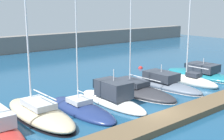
{
  "coord_description": "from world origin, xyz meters",
  "views": [
    {
      "loc": [
        -17.05,
        -15.14,
        8.75
      ],
      "look_at": [
        -0.3,
        4.89,
        3.12
      ],
      "focal_mm": 47.52,
      "sensor_mm": 36.0,
      "label": 1
    }
  ],
  "objects_px": {
    "sailboat_sand_third": "(39,113)",
    "mooring_buoy_red": "(141,68)",
    "sailboat_ivory_eighth": "(192,80)",
    "sailboat_navy_fourth": "(82,109)",
    "motorboat_white_fifth": "(112,98)",
    "sailboat_charcoal_sixth": "(135,89)",
    "motorboat_slate_seventh": "(164,83)",
    "motorboat_teal_ninth": "(202,74)"
  },
  "relations": [
    {
      "from": "sailboat_sand_third",
      "to": "sailboat_charcoal_sixth",
      "type": "height_order",
      "value": "sailboat_charcoal_sixth"
    },
    {
      "from": "motorboat_white_fifth",
      "to": "motorboat_teal_ninth",
      "type": "height_order",
      "value": "motorboat_white_fifth"
    },
    {
      "from": "sailboat_sand_third",
      "to": "motorboat_white_fifth",
      "type": "bearing_deg",
      "value": -98.11
    },
    {
      "from": "sailboat_navy_fourth",
      "to": "motorboat_white_fifth",
      "type": "distance_m",
      "value": 3.35
    },
    {
      "from": "sailboat_ivory_eighth",
      "to": "motorboat_slate_seventh",
      "type": "bearing_deg",
      "value": 70.6
    },
    {
      "from": "sailboat_navy_fourth",
      "to": "mooring_buoy_red",
      "type": "xyz_separation_m",
      "value": [
        16.51,
        9.33,
        -0.21
      ]
    },
    {
      "from": "sailboat_navy_fourth",
      "to": "sailboat_charcoal_sixth",
      "type": "distance_m",
      "value": 7.5
    },
    {
      "from": "sailboat_navy_fourth",
      "to": "sailboat_ivory_eighth",
      "type": "bearing_deg",
      "value": -91.64
    },
    {
      "from": "sailboat_navy_fourth",
      "to": "sailboat_ivory_eighth",
      "type": "height_order",
      "value": "sailboat_navy_fourth"
    },
    {
      "from": "sailboat_ivory_eighth",
      "to": "mooring_buoy_red",
      "type": "relative_size",
      "value": 22.31
    },
    {
      "from": "sailboat_sand_third",
      "to": "sailboat_navy_fourth",
      "type": "bearing_deg",
      "value": -104.81
    },
    {
      "from": "sailboat_sand_third",
      "to": "mooring_buoy_red",
      "type": "relative_size",
      "value": 26.92
    },
    {
      "from": "sailboat_navy_fourth",
      "to": "sailboat_ivory_eighth",
      "type": "xyz_separation_m",
      "value": [
        14.8,
        -0.58,
        0.23
      ]
    },
    {
      "from": "sailboat_sand_third",
      "to": "mooring_buoy_red",
      "type": "bearing_deg",
      "value": -67.77
    },
    {
      "from": "motorboat_white_fifth",
      "to": "mooring_buoy_red",
      "type": "bearing_deg",
      "value": -53.23
    },
    {
      "from": "sailboat_navy_fourth",
      "to": "motorboat_teal_ninth",
      "type": "xyz_separation_m",
      "value": [
        18.73,
        0.68,
        0.19
      ]
    },
    {
      "from": "sailboat_ivory_eighth",
      "to": "sailboat_sand_third",
      "type": "bearing_deg",
      "value": 84.0
    },
    {
      "from": "motorboat_white_fifth",
      "to": "sailboat_ivory_eighth",
      "type": "height_order",
      "value": "sailboat_ivory_eighth"
    },
    {
      "from": "motorboat_teal_ninth",
      "to": "sailboat_charcoal_sixth",
      "type": "bearing_deg",
      "value": 85.48
    },
    {
      "from": "motorboat_slate_seventh",
      "to": "mooring_buoy_red",
      "type": "height_order",
      "value": "motorboat_slate_seventh"
    },
    {
      "from": "motorboat_slate_seventh",
      "to": "sailboat_navy_fourth",
      "type": "bearing_deg",
      "value": 91.36
    },
    {
      "from": "sailboat_charcoal_sixth",
      "to": "sailboat_ivory_eighth",
      "type": "xyz_separation_m",
      "value": [
        7.4,
        -1.77,
        0.13
      ]
    },
    {
      "from": "sailboat_sand_third",
      "to": "sailboat_ivory_eighth",
      "type": "relative_size",
      "value": 1.21
    },
    {
      "from": "motorboat_slate_seventh",
      "to": "mooring_buoy_red",
      "type": "bearing_deg",
      "value": -31.81
    },
    {
      "from": "sailboat_charcoal_sixth",
      "to": "mooring_buoy_red",
      "type": "bearing_deg",
      "value": -49.63
    },
    {
      "from": "motorboat_slate_seventh",
      "to": "sailboat_ivory_eighth",
      "type": "height_order",
      "value": "sailboat_ivory_eighth"
    },
    {
      "from": "sailboat_sand_third",
      "to": "sailboat_navy_fourth",
      "type": "relative_size",
      "value": 1.13
    },
    {
      "from": "sailboat_navy_fourth",
      "to": "sailboat_charcoal_sixth",
      "type": "bearing_deg",
      "value": -80.23
    },
    {
      "from": "sailboat_sand_third",
      "to": "motorboat_white_fifth",
      "type": "distance_m",
      "value": 6.89
    },
    {
      "from": "motorboat_white_fifth",
      "to": "mooring_buoy_red",
      "type": "distance_m",
      "value": 16.15
    },
    {
      "from": "motorboat_slate_seventh",
      "to": "sailboat_ivory_eighth",
      "type": "bearing_deg",
      "value": -109.33
    },
    {
      "from": "sailboat_navy_fourth",
      "to": "sailboat_charcoal_sixth",
      "type": "xyz_separation_m",
      "value": [
        7.4,
        1.2,
        0.11
      ]
    },
    {
      "from": "sailboat_navy_fourth",
      "to": "motorboat_white_fifth",
      "type": "height_order",
      "value": "sailboat_navy_fourth"
    },
    {
      "from": "motorboat_white_fifth",
      "to": "sailboat_ivory_eighth",
      "type": "distance_m",
      "value": 11.47
    },
    {
      "from": "sailboat_navy_fourth",
      "to": "sailboat_ivory_eighth",
      "type": "relative_size",
      "value": 1.07
    },
    {
      "from": "sailboat_sand_third",
      "to": "sailboat_navy_fourth",
      "type": "xyz_separation_m",
      "value": [
        3.5,
        -0.88,
        -0.24
      ]
    },
    {
      "from": "sailboat_sand_third",
      "to": "motorboat_slate_seventh",
      "type": "xyz_separation_m",
      "value": [
        14.84,
        -0.34,
        -0.02
      ]
    },
    {
      "from": "sailboat_sand_third",
      "to": "mooring_buoy_red",
      "type": "xyz_separation_m",
      "value": [
        20.0,
        8.44,
        -0.45
      ]
    },
    {
      "from": "sailboat_charcoal_sixth",
      "to": "sailboat_ivory_eighth",
      "type": "bearing_deg",
      "value": -104.86
    },
    {
      "from": "sailboat_ivory_eighth",
      "to": "sailboat_navy_fourth",
      "type": "bearing_deg",
      "value": 86.33
    },
    {
      "from": "motorboat_white_fifth",
      "to": "motorboat_teal_ninth",
      "type": "distance_m",
      "value": 15.41
    },
    {
      "from": "sailboat_sand_third",
      "to": "sailboat_charcoal_sixth",
      "type": "bearing_deg",
      "value": -89.01
    }
  ]
}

